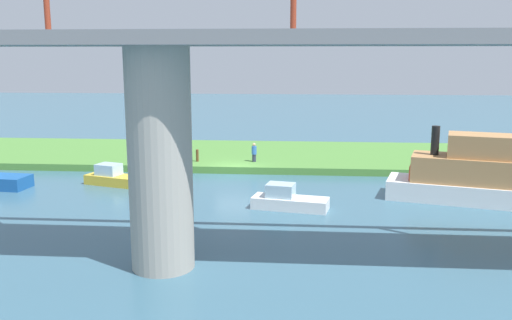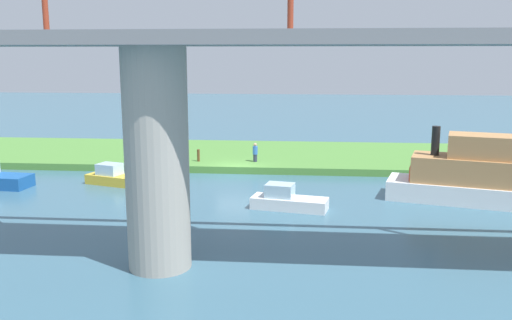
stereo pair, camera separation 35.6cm
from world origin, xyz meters
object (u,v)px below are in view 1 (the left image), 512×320
Objects in this scene: person_on_bank at (254,152)px; pontoon_yellow at (470,174)px; motorboat_white at (114,177)px; mooring_post at (197,155)px; motorboat_red at (288,200)px; bridge_pylon at (160,160)px.

person_on_bank is 0.16× the size of pontoon_yellow.
motorboat_white is at bearing -6.38° from pontoon_yellow.
motorboat_red is (-6.89, 10.31, -0.46)m from mooring_post.
bridge_pylon is 19.59m from person_on_bank.
bridge_pylon is at bearing 96.58° from mooring_post.
pontoon_yellow is at bearing 173.62° from motorboat_white.
mooring_post reaches higher than motorboat_red.
mooring_post is 12.41m from motorboat_red.
bridge_pylon reaches higher than motorboat_red.
person_on_bank is at bearing -145.59° from motorboat_white.
pontoon_yellow is at bearing -143.65° from bridge_pylon.
pontoon_yellow is (-17.11, 8.01, 0.63)m from mooring_post.
person_on_bank is 0.32× the size of motorboat_red.
person_on_bank reaches higher than motorboat_red.
person_on_bank is at bearing -95.91° from bridge_pylon.
pontoon_yellow reaches higher than person_on_bank.
person_on_bank is at bearing -75.61° from motorboat_red.
bridge_pylon is 15.38m from motorboat_white.
person_on_bank is 1.55× the size of mooring_post.
motorboat_red is 1.02× the size of motorboat_white.
bridge_pylon reaches higher than mooring_post.
bridge_pylon is at bearing 116.13° from motorboat_white.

